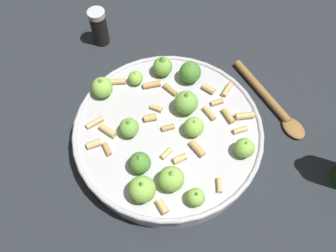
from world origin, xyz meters
The scene contains 4 objects.
ground_plane centered at (0.00, 0.00, 0.00)m, with size 2.40×2.40×0.00m, color #23282D.
cooking_pan centered at (0.00, 0.00, 0.03)m, with size 0.35×0.35×0.10m.
pepper_shaker centered at (-0.29, -0.06, 0.04)m, with size 0.04×0.04×0.09m.
wooden_spoon centered at (-0.01, 0.23, 0.01)m, with size 0.22×0.07×0.02m.
Camera 1 is at (0.31, -0.10, 0.60)m, focal length 38.19 mm.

